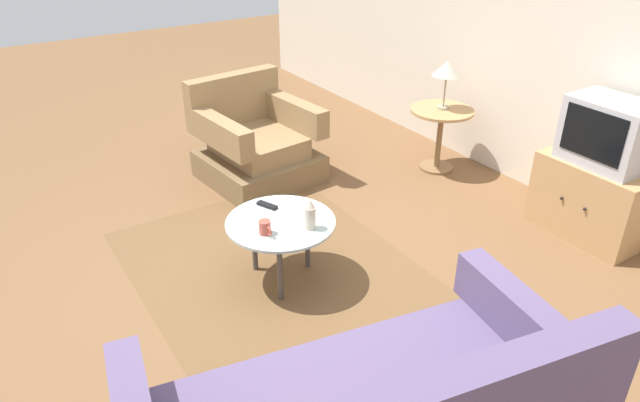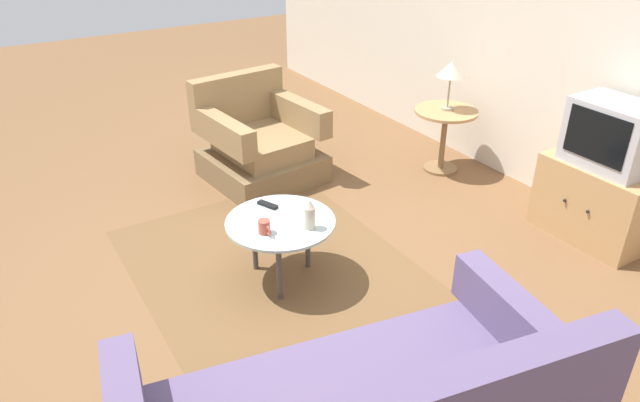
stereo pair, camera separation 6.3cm
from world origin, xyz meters
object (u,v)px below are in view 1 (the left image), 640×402
(armchair, at_px, (255,145))
(coffee_table, at_px, (281,227))
(television, at_px, (609,133))
(table_lamp, at_px, (447,70))
(mug, at_px, (265,228))
(tv_stand, at_px, (592,199))
(tv_remote_dark, at_px, (268,205))
(vase, at_px, (310,215))
(side_table, at_px, (441,126))

(armchair, height_order, coffee_table, armchair)
(television, bearing_deg, table_lamp, -174.14)
(mug, bearing_deg, table_lamp, 110.17)
(tv_stand, bearing_deg, tv_remote_dark, -113.12)
(coffee_table, bearing_deg, armchair, 159.01)
(vase, bearing_deg, tv_remote_dark, -166.88)
(armchair, xyz_separation_m, side_table, (0.75, 1.48, 0.11))
(coffee_table, height_order, table_lamp, table_lamp)
(armchair, bearing_deg, side_table, 147.19)
(tv_remote_dark, bearing_deg, side_table, -98.80)
(table_lamp, relative_size, vase, 2.09)
(tv_stand, xyz_separation_m, mug, (-0.64, -2.37, 0.20))
(table_lamp, bearing_deg, television, 5.86)
(mug, relative_size, tv_remote_dark, 0.78)
(armchair, distance_m, coffee_table, 1.58)
(mug, bearing_deg, coffee_table, 119.12)
(table_lamp, distance_m, tv_remote_dark, 2.16)
(coffee_table, bearing_deg, vase, 32.20)
(tv_remote_dark, bearing_deg, armchair, -46.19)
(mug, bearing_deg, armchair, 155.27)
(coffee_table, xyz_separation_m, vase, (0.18, 0.11, 0.14))
(table_lamp, bearing_deg, side_table, -56.44)
(coffee_table, relative_size, television, 1.25)
(tv_stand, height_order, vase, vase)
(tv_stand, xyz_separation_m, television, (-0.00, -0.00, 0.52))
(mug, bearing_deg, television, 74.79)
(table_lamp, bearing_deg, tv_remote_dark, -75.69)
(armchair, bearing_deg, tv_stand, 121.00)
(armchair, bearing_deg, mug, 59.39)
(vase, relative_size, tv_remote_dark, 1.31)
(coffee_table, bearing_deg, television, 71.80)
(television, relative_size, tv_remote_dark, 3.64)
(coffee_table, relative_size, table_lamp, 1.66)
(side_table, xyz_separation_m, tv_remote_dark, (0.51, -2.03, 0.04))
(table_lamp, xyz_separation_m, vase, (0.91, -1.95, -0.38))
(side_table, bearing_deg, television, 6.56)
(side_table, bearing_deg, vase, -65.19)
(coffee_table, height_order, mug, mug)
(coffee_table, relative_size, side_table, 1.22)
(coffee_table, relative_size, vase, 3.48)
(vase, distance_m, mug, 0.28)
(tv_stand, distance_m, vase, 2.19)
(armchair, distance_m, television, 2.80)
(tv_stand, relative_size, table_lamp, 1.88)
(television, bearing_deg, vase, -104.69)
(television, height_order, table_lamp, television)
(coffee_table, bearing_deg, tv_remote_dark, 174.10)
(vase, xyz_separation_m, mug, (-0.09, -0.26, -0.05))
(vase, height_order, tv_remote_dark, vase)
(vase, bearing_deg, table_lamp, 114.89)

